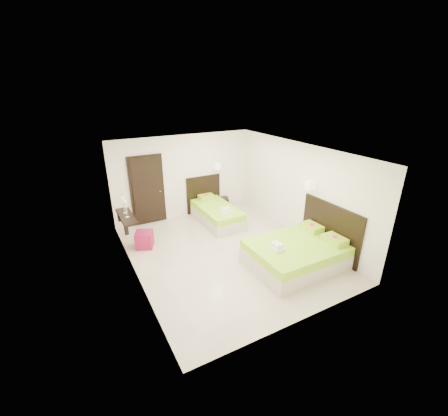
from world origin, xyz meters
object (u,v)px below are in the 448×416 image
nightstand (222,204)px  bed_double (299,252)px  bed_single (216,212)px  ottoman (144,240)px

nightstand → bed_double: bearing=-67.8°
bed_single → ottoman: size_ratio=4.59×
bed_single → bed_double: (0.62, -3.11, 0.02)m
bed_single → bed_double: 3.17m
bed_single → bed_double: bearing=-78.8°
ottoman → bed_double: bearing=-40.2°
bed_single → bed_double: size_ratio=0.92×
nightstand → ottoman: (-3.01, -1.32, 0.01)m
bed_single → ottoman: (-2.40, -0.57, -0.08)m
nightstand → ottoman: 3.28m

